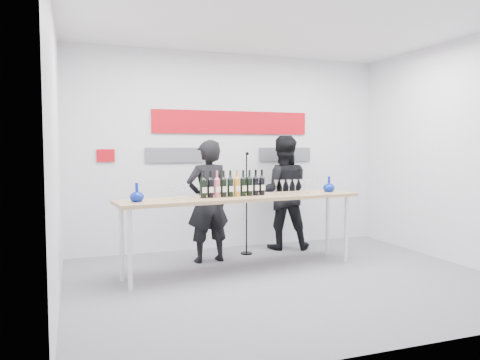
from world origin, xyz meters
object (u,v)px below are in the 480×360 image
object	(u,v)px
tasting_table	(243,202)
presenter_left	(208,201)
mic_stand	(247,223)
presenter_right	(283,192)

from	to	relation	value
tasting_table	presenter_left	size ratio (longest dim) A/B	1.93
tasting_table	mic_stand	size ratio (longest dim) A/B	2.15
presenter_left	tasting_table	bearing A→B (deg)	109.20
tasting_table	presenter_right	bearing A→B (deg)	38.29
presenter_right	mic_stand	size ratio (longest dim) A/B	1.16
tasting_table	presenter_right	xyz separation A→B (m)	(1.03, 1.02, -0.01)
tasting_table	presenter_right	world-z (taller)	presenter_right
presenter_left	mic_stand	xyz separation A→B (m)	(0.66, 0.25, -0.38)
tasting_table	presenter_left	xyz separation A→B (m)	(-0.29, 0.60, -0.05)
tasting_table	presenter_left	bearing A→B (deg)	109.10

